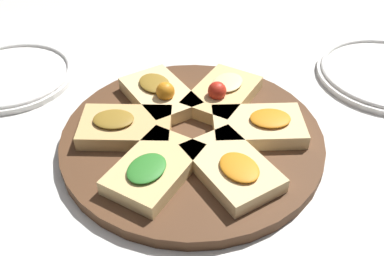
# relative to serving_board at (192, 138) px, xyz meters

# --- Properties ---
(ground_plane) EXTENTS (3.00, 3.00, 0.00)m
(ground_plane) POSITION_rel_serving_board_xyz_m (0.00, 0.00, -0.01)
(ground_plane) COLOR silver
(serving_board) EXTENTS (0.40, 0.40, 0.02)m
(serving_board) POSITION_rel_serving_board_xyz_m (0.00, 0.00, 0.00)
(serving_board) COLOR #51331E
(serving_board) RESTS_ON ground_plane
(focaccia_slice_0) EXTENTS (0.09, 0.14, 0.03)m
(focaccia_slice_0) POSITION_rel_serving_board_xyz_m (-0.00, -0.10, 0.02)
(focaccia_slice_0) COLOR #E5C689
(focaccia_slice_0) RESTS_ON serving_board
(focaccia_slice_1) EXTENTS (0.16, 0.14, 0.03)m
(focaccia_slice_1) POSITION_rel_serving_board_xyz_m (0.09, -0.05, 0.02)
(focaccia_slice_1) COLOR #E5C689
(focaccia_slice_1) RESTS_ON serving_board
(focaccia_slice_2) EXTENTS (0.16, 0.14, 0.05)m
(focaccia_slice_2) POSITION_rel_serving_board_xyz_m (0.09, 0.05, 0.02)
(focaccia_slice_2) COLOR #DBB775
(focaccia_slice_2) RESTS_ON serving_board
(focaccia_slice_3) EXTENTS (0.09, 0.14, 0.05)m
(focaccia_slice_3) POSITION_rel_serving_board_xyz_m (0.00, 0.10, 0.02)
(focaccia_slice_3) COLOR #E5C689
(focaccia_slice_3) RESTS_ON serving_board
(focaccia_slice_4) EXTENTS (0.16, 0.15, 0.03)m
(focaccia_slice_4) POSITION_rel_serving_board_xyz_m (-0.08, 0.06, 0.02)
(focaccia_slice_4) COLOR tan
(focaccia_slice_4) RESTS_ON serving_board
(focaccia_slice_5) EXTENTS (0.16, 0.14, 0.03)m
(focaccia_slice_5) POSITION_rel_serving_board_xyz_m (-0.09, -0.05, 0.02)
(focaccia_slice_5) COLOR #DBB775
(focaccia_slice_5) RESTS_ON serving_board
(plate_left) EXTENTS (0.23, 0.23, 0.02)m
(plate_left) POSITION_rel_serving_board_xyz_m (-0.19, 0.33, -0.00)
(plate_left) COLOR white
(plate_left) RESTS_ON ground_plane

